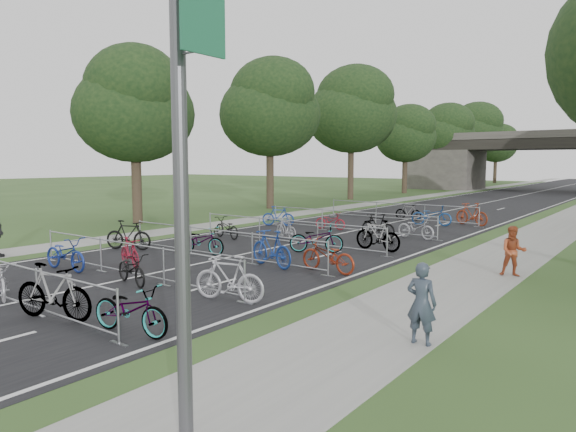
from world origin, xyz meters
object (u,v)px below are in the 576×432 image
at_px(lamppost, 181,92).
at_px(pedestrian_b, 513,252).
at_px(overpass_bridge, 541,162).
at_px(pedestrian_a, 421,304).

height_order(lamppost, pedestrian_b, lamppost).
relative_size(lamppost, pedestrian_b, 5.32).
bearing_deg(overpass_bridge, pedestrian_b, -79.80).
relative_size(pedestrian_a, pedestrian_b, 1.03).
relative_size(overpass_bridge, pedestrian_b, 20.09).
bearing_deg(pedestrian_a, overpass_bridge, -83.68).
bearing_deg(pedestrian_b, pedestrian_a, -107.94).
height_order(lamppost, pedestrian_a, lamppost).
bearing_deg(lamppost, overpass_bridge, 97.53).
xyz_separation_m(lamppost, pedestrian_b, (0.77, 12.39, -3.51)).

